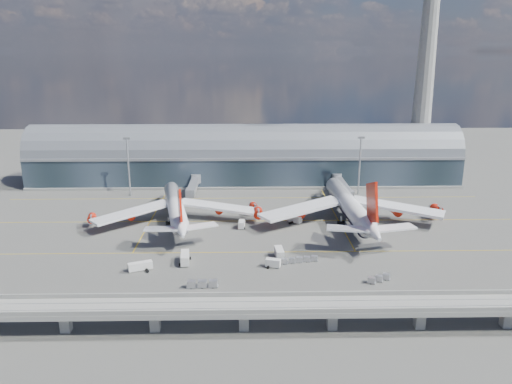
{
  "coord_description": "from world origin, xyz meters",
  "views": [
    {
      "loc": [
        0.72,
        -155.43,
        60.76
      ],
      "look_at": [
        4.05,
        10.0,
        14.0
      ],
      "focal_mm": 35.0,
      "sensor_mm": 36.0,
      "label": 1
    }
  ],
  "objects_px": {
    "service_truck_5": "(295,219)",
    "cargo_train_0": "(202,284)",
    "airliner_right": "(350,206)",
    "service_truck_2": "(140,266)",
    "service_truck_4": "(242,224)",
    "cargo_train_1": "(299,260)",
    "service_truck_0": "(185,258)",
    "floodlight_mast_left": "(128,165)",
    "service_truck_1": "(273,263)",
    "floodlight_mast_right": "(360,164)",
    "cargo_train_2": "(379,279)",
    "service_truck_3": "(279,253)",
    "airliner_left": "(176,208)",
    "control_tower": "(425,72)"
  },
  "relations": [
    {
      "from": "service_truck_5",
      "to": "cargo_train_0",
      "type": "height_order",
      "value": "service_truck_5"
    },
    {
      "from": "airliner_right",
      "to": "service_truck_2",
      "type": "relative_size",
      "value": 10.43
    },
    {
      "from": "service_truck_4",
      "to": "cargo_train_1",
      "type": "distance_m",
      "value": 35.2
    },
    {
      "from": "service_truck_0",
      "to": "cargo_train_0",
      "type": "distance_m",
      "value": 17.48
    },
    {
      "from": "service_truck_0",
      "to": "service_truck_2",
      "type": "xyz_separation_m",
      "value": [
        -12.23,
        -5.06,
        -0.25
      ]
    },
    {
      "from": "service_truck_2",
      "to": "service_truck_5",
      "type": "bearing_deg",
      "value": -72.4
    },
    {
      "from": "airliner_right",
      "to": "service_truck_5",
      "type": "relative_size",
      "value": 13.43
    },
    {
      "from": "floodlight_mast_left",
      "to": "service_truck_4",
      "type": "distance_m",
      "value": 66.01
    },
    {
      "from": "service_truck_1",
      "to": "floodlight_mast_right",
      "type": "bearing_deg",
      "value": -13.7
    },
    {
      "from": "service_truck_4",
      "to": "cargo_train_2",
      "type": "distance_m",
      "value": 57.94
    },
    {
      "from": "service_truck_1",
      "to": "service_truck_2",
      "type": "relative_size",
      "value": 0.66
    },
    {
      "from": "airliner_right",
      "to": "service_truck_3",
      "type": "bearing_deg",
      "value": -132.76
    },
    {
      "from": "airliner_left",
      "to": "service_truck_2",
      "type": "height_order",
      "value": "airliner_left"
    },
    {
      "from": "airliner_right",
      "to": "service_truck_2",
      "type": "distance_m",
      "value": 79.73
    },
    {
      "from": "airliner_right",
      "to": "service_truck_3",
      "type": "height_order",
      "value": "airliner_right"
    },
    {
      "from": "floodlight_mast_right",
      "to": "service_truck_2",
      "type": "xyz_separation_m",
      "value": [
        -79.9,
        -77.79,
        -12.34
      ]
    },
    {
      "from": "cargo_train_1",
      "to": "service_truck_5",
      "type": "bearing_deg",
      "value": 8.6
    },
    {
      "from": "airliner_right",
      "to": "service_truck_2",
      "type": "height_order",
      "value": "airliner_right"
    },
    {
      "from": "service_truck_4",
      "to": "airliner_right",
      "type": "bearing_deg",
      "value": 12.84
    },
    {
      "from": "cargo_train_1",
      "to": "cargo_train_2",
      "type": "height_order",
      "value": "cargo_train_2"
    },
    {
      "from": "floodlight_mast_right",
      "to": "service_truck_3",
      "type": "xyz_separation_m",
      "value": [
        -39.38,
        -69.53,
        -12.11
      ]
    },
    {
      "from": "floodlight_mast_right",
      "to": "service_truck_1",
      "type": "xyz_separation_m",
      "value": [
        -41.6,
        -76.3,
        -12.37
      ]
    },
    {
      "from": "service_truck_1",
      "to": "cargo_train_1",
      "type": "xyz_separation_m",
      "value": [
        8.04,
        3.23,
        -0.45
      ]
    },
    {
      "from": "cargo_train_1",
      "to": "cargo_train_2",
      "type": "relative_size",
      "value": 1.6
    },
    {
      "from": "control_tower",
      "to": "floodlight_mast_right",
      "type": "distance_m",
      "value": 58.76
    },
    {
      "from": "airliner_left",
      "to": "service_truck_0",
      "type": "relative_size",
      "value": 8.81
    },
    {
      "from": "service_truck_3",
      "to": "cargo_train_1",
      "type": "relative_size",
      "value": 0.54
    },
    {
      "from": "floodlight_mast_right",
      "to": "service_truck_3",
      "type": "distance_m",
      "value": 80.82
    },
    {
      "from": "service_truck_1",
      "to": "cargo_train_2",
      "type": "distance_m",
      "value": 30.2
    },
    {
      "from": "floodlight_mast_left",
      "to": "floodlight_mast_right",
      "type": "xyz_separation_m",
      "value": [
        100.0,
        0.0,
        0.0
      ]
    },
    {
      "from": "service_truck_4",
      "to": "service_truck_5",
      "type": "xyz_separation_m",
      "value": [
        19.44,
        5.41,
        0.08
      ]
    },
    {
      "from": "service_truck_2",
      "to": "cargo_train_2",
      "type": "relative_size",
      "value": 0.97
    },
    {
      "from": "control_tower",
      "to": "service_truck_4",
      "type": "xyz_separation_m",
      "value": [
        -86.04,
        -70.52,
        -50.35
      ]
    },
    {
      "from": "control_tower",
      "to": "service_truck_0",
      "type": "relative_size",
      "value": 13.88
    },
    {
      "from": "service_truck_2",
      "to": "service_truck_3",
      "type": "bearing_deg",
      "value": -100.98
    },
    {
      "from": "control_tower",
      "to": "service_truck_0",
      "type": "xyz_separation_m",
      "value": [
        -102.67,
        -100.73,
        -50.09
      ]
    },
    {
      "from": "service_truck_0",
      "to": "cargo_train_0",
      "type": "xyz_separation_m",
      "value": [
        6.5,
        -16.21,
        -0.56
      ]
    },
    {
      "from": "floodlight_mast_left",
      "to": "cargo_train_0",
      "type": "relative_size",
      "value": 3.02
    },
    {
      "from": "service_truck_1",
      "to": "cargo_train_2",
      "type": "xyz_separation_m",
      "value": [
        28.48,
        -10.03,
        -0.4
      ]
    },
    {
      "from": "floodlight_mast_left",
      "to": "airliner_right",
      "type": "bearing_deg",
      "value": -22.77
    },
    {
      "from": "floodlight_mast_right",
      "to": "service_truck_1",
      "type": "bearing_deg",
      "value": -118.6
    },
    {
      "from": "floodlight_mast_right",
      "to": "cargo_train_0",
      "type": "xyz_separation_m",
      "value": [
        -61.17,
        -88.94,
        -12.65
      ]
    },
    {
      "from": "service_truck_1",
      "to": "floodlight_mast_left",
      "type": "bearing_deg",
      "value": 52.33
    },
    {
      "from": "service_truck_2",
      "to": "service_truck_5",
      "type": "distance_m",
      "value": 63.14
    },
    {
      "from": "service_truck_0",
      "to": "cargo_train_1",
      "type": "xyz_separation_m",
      "value": [
        34.11,
        -0.34,
        -0.74
      ]
    },
    {
      "from": "airliner_right",
      "to": "cargo_train_1",
      "type": "relative_size",
      "value": 6.32
    },
    {
      "from": "airliner_right",
      "to": "service_truck_0",
      "type": "xyz_separation_m",
      "value": [
        -56.2,
        -35.57,
        -4.53
      ]
    },
    {
      "from": "floodlight_mast_right",
      "to": "airliner_right",
      "type": "distance_m",
      "value": 39.62
    },
    {
      "from": "floodlight_mast_right",
      "to": "service_truck_2",
      "type": "relative_size",
      "value": 3.63
    },
    {
      "from": "service_truck_3",
      "to": "service_truck_2",
      "type": "bearing_deg",
      "value": -172.86
    }
  ]
}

